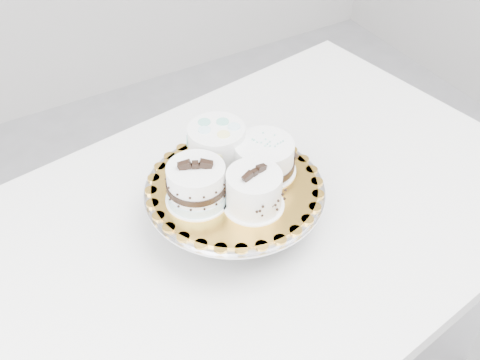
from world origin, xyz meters
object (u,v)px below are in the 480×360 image
table (258,238)px  cake_dots (217,145)px  cake_stand (235,198)px  cake_ribbon (264,158)px  cake_banded (197,185)px  cake_swirl (254,191)px  cake_board (235,186)px

table → cake_dots: cake_dots is taller
cake_stand → cake_ribbon: 0.09m
cake_stand → cake_banded: bearing=179.2°
table → cake_dots: size_ratio=9.97×
cake_stand → cake_banded: 0.10m
cake_dots → cake_swirl: bearing=-90.9°
cake_ribbon → cake_swirl: bearing=-142.1°
cake_board → cake_dots: bearing=85.5°
cake_stand → cake_board: size_ratio=1.09×
cake_ribbon → cake_dots: bearing=123.5°
cake_stand → cake_banded: (-0.08, 0.00, 0.07)m
cake_banded → cake_ribbon: (0.15, 0.01, -0.00)m
cake_ribbon → cake_stand: bearing=178.1°
cake_stand → cake_board: (-0.00, 0.00, 0.03)m
table → cake_swirl: (-0.05, -0.06, 0.21)m
cake_banded → cake_ribbon: 0.15m
table → cake_ribbon: size_ratio=9.78×
cake_board → cake_ribbon: 0.08m
table → cake_stand: bearing=172.6°
table → cake_swirl: bearing=-137.9°
cake_dots → cake_ribbon: size_ratio=0.98×
cake_swirl → cake_ribbon: size_ratio=0.89×
cake_board → cake_swirl: (0.00, -0.06, 0.04)m
cake_stand → cake_swirl: cake_swirl is taller
cake_stand → cake_dots: 0.11m
cake_board → cake_swirl: size_ratio=2.62×
cake_swirl → cake_dots: bearing=75.7°
table → cake_banded: bearing=171.3°
cake_swirl → cake_ribbon: (0.07, 0.07, -0.00)m
cake_dots → table: bearing=-56.9°
cake_dots → cake_banded: bearing=-136.9°
cake_stand → cake_dots: size_ratio=2.58×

